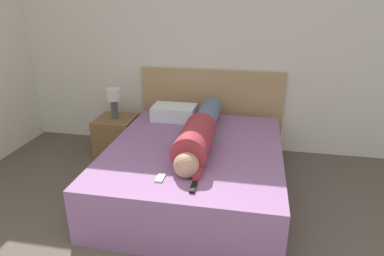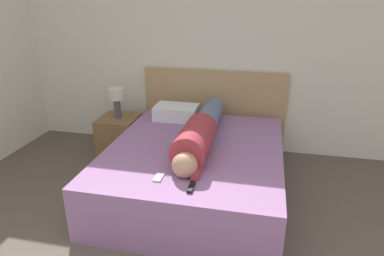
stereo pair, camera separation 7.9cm
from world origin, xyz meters
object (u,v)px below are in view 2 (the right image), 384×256
Objects in this scene: nightstand at (120,134)px; bed at (195,169)px; table_lamp at (116,97)px; cell_phone at (159,177)px; pillow_near_headboard at (176,112)px; tv_remote at (191,187)px; person_lying at (200,133)px.

bed is at bearing -33.09° from nightstand.
table_lamp reaches higher than cell_phone.
pillow_near_headboard is at bearing 117.84° from bed.
pillow_near_headboard is at bearing 98.94° from cell_phone.
tv_remote is at bearing -49.89° from table_lamp.
pillow_near_headboard is (-0.38, 0.72, 0.33)m from bed.
cell_phone is at bearing -81.06° from pillow_near_headboard.
bed is 1.35m from nightstand.
table_lamp is at bearing 130.11° from tv_remote.
bed is 5.32× the size of table_lamp.
cell_phone is at bearing -105.98° from person_lying.
cell_phone is at bearing -55.25° from table_lamp.
nightstand is at bearing 124.75° from cell_phone.
table_lamp is 2.47× the size of tv_remote.
tv_remote is 0.31m from cell_phone.
nightstand is at bearing 178.39° from pillow_near_headboard.
bed is 0.81m from tv_remote.
cell_phone is (0.97, -1.40, -0.21)m from table_lamp.
bed is 0.88m from pillow_near_headboard.
table_lamp is 0.75× the size of pillow_near_headboard.
tv_remote is at bearing -18.54° from cell_phone.
table_lamp reaches higher than pillow_near_headboard.
bed is 1.43m from table_lamp.
pillow_near_headboard is at bearing -1.61° from nightstand.
tv_remote is (0.51, -1.48, -0.07)m from pillow_near_headboard.
person_lying is 0.80m from pillow_near_headboard.
person_lying is at bearing -58.44° from pillow_near_headboard.
table_lamp is (-1.13, 0.74, 0.46)m from bed.
pillow_near_headboard is (0.75, -0.02, 0.36)m from nightstand.
person_lying is at bearing -30.88° from table_lamp.
pillow_near_headboard is (-0.42, 0.68, -0.05)m from person_lying.
nightstand is 0.49m from table_lamp.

